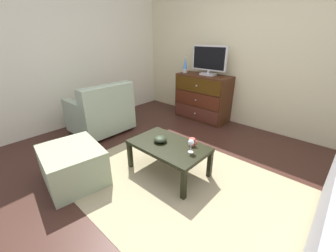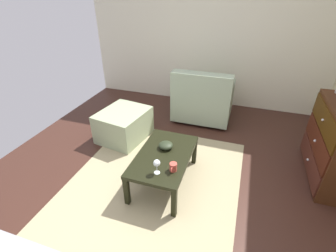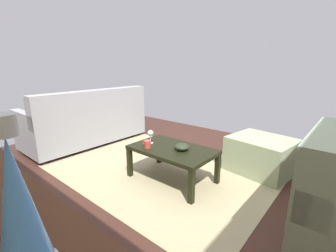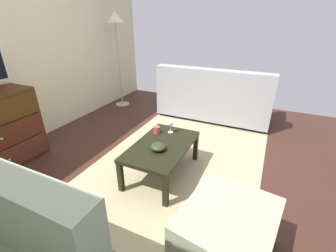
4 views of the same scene
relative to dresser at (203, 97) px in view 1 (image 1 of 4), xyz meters
name	(u,v)px [view 1 (image 1 of 4)]	position (x,y,z in m)	size (l,w,h in m)	color
ground_plane	(177,171)	(0.78, -1.73, -0.47)	(5.43, 4.56, 0.05)	#3A2019
wall_accent_rear	(256,48)	(0.78, 0.31, 0.94)	(5.43, 0.12, 2.77)	beige
wall_plain_left	(69,47)	(-1.69, -1.73, 0.94)	(0.12, 4.56, 2.77)	beige
area_rug	(180,184)	(0.98, -1.93, -0.44)	(2.60, 1.90, 0.01)	tan
dresser	(203,97)	(0.00, 0.00, 0.00)	(1.06, 0.49, 0.88)	#412110
tv	(209,60)	(0.07, 0.02, 0.72)	(0.70, 0.18, 0.53)	silver
lava_lamp	(185,65)	(-0.43, -0.04, 0.59)	(0.09, 0.09, 0.33)	#B7B7BC
coffee_table	(168,148)	(0.71, -1.82, -0.10)	(0.93, 0.56, 0.38)	black
wine_glass	(191,143)	(1.02, -1.79, 0.06)	(0.07, 0.07, 0.16)	silver
mug	(192,142)	(0.93, -1.65, -0.01)	(0.11, 0.08, 0.08)	#BA4438
bowl_decorative	(160,139)	(0.60, -1.84, -0.02)	(0.16, 0.16, 0.07)	#252E1C
armchair	(102,113)	(-0.92, -1.72, -0.10)	(0.80, 0.91, 0.86)	#332319
ottoman	(73,165)	(0.02, -2.69, -0.23)	(0.70, 0.60, 0.43)	#95A37D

